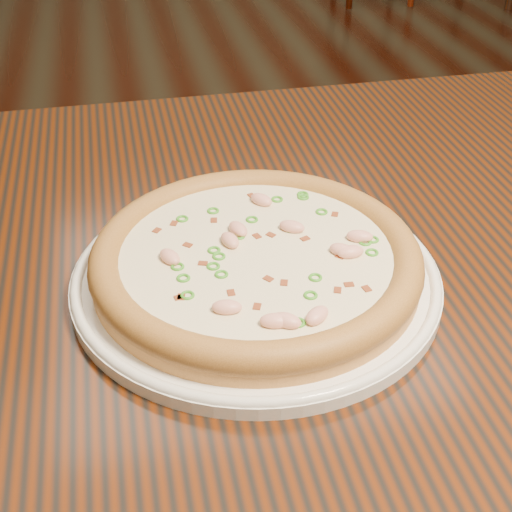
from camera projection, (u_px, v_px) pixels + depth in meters
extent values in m
cube|color=black|center=(362.00, 255.00, 0.72)|extent=(1.20, 0.80, 0.04)
cylinder|color=white|center=(256.00, 278.00, 0.64)|extent=(0.33, 0.33, 0.01)
torus|color=white|center=(256.00, 272.00, 0.64)|extent=(0.33, 0.33, 0.01)
cylinder|color=#D28F45|center=(256.00, 264.00, 0.63)|extent=(0.29, 0.29, 0.02)
torus|color=#AC773B|center=(256.00, 256.00, 0.63)|extent=(0.29, 0.29, 0.03)
cylinder|color=#EFE9C7|center=(256.00, 254.00, 0.63)|extent=(0.24, 0.24, 0.00)
ellipsoid|color=#F2B29E|center=(238.00, 229.00, 0.65)|extent=(0.02, 0.03, 0.01)
ellipsoid|color=#F2B29E|center=(350.00, 252.00, 0.62)|extent=(0.02, 0.01, 0.01)
ellipsoid|color=#F2B29E|center=(292.00, 227.00, 0.65)|extent=(0.03, 0.02, 0.01)
ellipsoid|color=#F2B29E|center=(261.00, 200.00, 0.69)|extent=(0.03, 0.03, 0.01)
ellipsoid|color=#F2B29E|center=(275.00, 321.00, 0.54)|extent=(0.03, 0.02, 0.01)
ellipsoid|color=#F2B29E|center=(170.00, 257.00, 0.61)|extent=(0.02, 0.03, 0.01)
ellipsoid|color=#F2B29E|center=(286.00, 320.00, 0.54)|extent=(0.03, 0.03, 0.01)
ellipsoid|color=#F2B29E|center=(360.00, 236.00, 0.64)|extent=(0.03, 0.02, 0.01)
ellipsoid|color=#F2B29E|center=(227.00, 307.00, 0.56)|extent=(0.03, 0.02, 0.01)
ellipsoid|color=#F2B29E|center=(317.00, 315.00, 0.55)|extent=(0.03, 0.03, 0.01)
ellipsoid|color=#F2B29E|center=(343.00, 250.00, 0.62)|extent=(0.03, 0.03, 0.01)
ellipsoid|color=#F2B29E|center=(230.00, 240.00, 0.64)|extent=(0.02, 0.03, 0.01)
cube|color=maroon|center=(305.00, 239.00, 0.64)|extent=(0.01, 0.01, 0.00)
cube|color=maroon|center=(157.00, 231.00, 0.65)|extent=(0.01, 0.01, 0.00)
cube|color=maroon|center=(257.00, 237.00, 0.65)|extent=(0.01, 0.01, 0.00)
cube|color=maroon|center=(181.00, 298.00, 0.57)|extent=(0.01, 0.01, 0.00)
cube|color=maroon|center=(214.00, 221.00, 0.67)|extent=(0.01, 0.01, 0.00)
cube|color=maroon|center=(179.00, 298.00, 0.57)|extent=(0.01, 0.01, 0.00)
cube|color=maroon|center=(226.00, 311.00, 0.56)|extent=(0.01, 0.01, 0.00)
cube|color=maroon|center=(367.00, 290.00, 0.58)|extent=(0.01, 0.01, 0.00)
cube|color=maroon|center=(335.00, 215.00, 0.68)|extent=(0.01, 0.01, 0.00)
cube|color=maroon|center=(231.00, 294.00, 0.58)|extent=(0.01, 0.01, 0.00)
cube|color=maroon|center=(338.00, 291.00, 0.58)|extent=(0.01, 0.01, 0.00)
cube|color=maroon|center=(251.00, 196.00, 0.71)|extent=(0.01, 0.01, 0.00)
cube|color=maroon|center=(174.00, 224.00, 0.66)|extent=(0.01, 0.01, 0.00)
cube|color=maroon|center=(203.00, 264.00, 0.61)|extent=(0.01, 0.01, 0.00)
cube|color=maroon|center=(188.00, 246.00, 0.63)|extent=(0.01, 0.01, 0.00)
cube|color=maroon|center=(284.00, 284.00, 0.59)|extent=(0.01, 0.01, 0.00)
cube|color=maroon|center=(268.00, 280.00, 0.59)|extent=(0.01, 0.01, 0.00)
cube|color=maroon|center=(257.00, 307.00, 0.56)|extent=(0.01, 0.01, 0.00)
cube|color=maroon|center=(349.00, 285.00, 0.59)|extent=(0.01, 0.01, 0.00)
cube|color=maroon|center=(271.00, 236.00, 0.65)|extent=(0.01, 0.01, 0.00)
cube|color=maroon|center=(340.00, 257.00, 0.62)|extent=(0.01, 0.01, 0.00)
torus|color=#3B9421|center=(291.00, 229.00, 0.66)|extent=(0.02, 0.02, 0.00)
torus|color=#3B9421|center=(315.00, 278.00, 0.59)|extent=(0.02, 0.02, 0.00)
torus|color=#3B9421|center=(214.00, 250.00, 0.63)|extent=(0.01, 0.01, 0.00)
torus|color=#3B9421|center=(178.00, 267.00, 0.61)|extent=(0.02, 0.02, 0.00)
torus|color=#3B9421|center=(183.00, 278.00, 0.59)|extent=(0.01, 0.01, 0.00)
torus|color=#3B9421|center=(252.00, 220.00, 0.67)|extent=(0.02, 0.02, 0.00)
torus|color=#3B9421|center=(213.00, 266.00, 0.61)|extent=(0.01, 0.01, 0.00)
torus|color=#3B9421|center=(213.00, 211.00, 0.68)|extent=(0.02, 0.02, 0.00)
torus|color=#3B9421|center=(221.00, 274.00, 0.60)|extent=(0.02, 0.02, 0.00)
torus|color=#3B9421|center=(219.00, 256.00, 0.62)|extent=(0.02, 0.02, 0.00)
torus|color=#3B9421|center=(373.00, 240.00, 0.64)|extent=(0.01, 0.01, 0.00)
torus|color=#3B9421|center=(182.00, 219.00, 0.67)|extent=(0.01, 0.01, 0.00)
torus|color=#3B9421|center=(365.00, 242.00, 0.64)|extent=(0.02, 0.02, 0.00)
torus|color=#3B9421|center=(277.00, 199.00, 0.70)|extent=(0.02, 0.02, 0.00)
torus|color=#3B9421|center=(372.00, 253.00, 0.62)|extent=(0.02, 0.02, 0.00)
torus|color=#3B9421|center=(311.00, 295.00, 0.57)|extent=(0.02, 0.02, 0.00)
torus|color=#3B9421|center=(239.00, 236.00, 0.65)|extent=(0.01, 0.01, 0.00)
torus|color=#3B9421|center=(303.00, 195.00, 0.71)|extent=(0.01, 0.01, 0.00)
torus|color=#3B9421|center=(303.00, 197.00, 0.70)|extent=(0.01, 0.01, 0.00)
torus|color=#3B9421|center=(187.00, 295.00, 0.57)|extent=(0.02, 0.02, 0.00)
torus|color=#3B9421|center=(298.00, 323.00, 0.55)|extent=(0.01, 0.01, 0.00)
torus|color=#3B9421|center=(322.00, 212.00, 0.68)|extent=(0.02, 0.02, 0.00)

